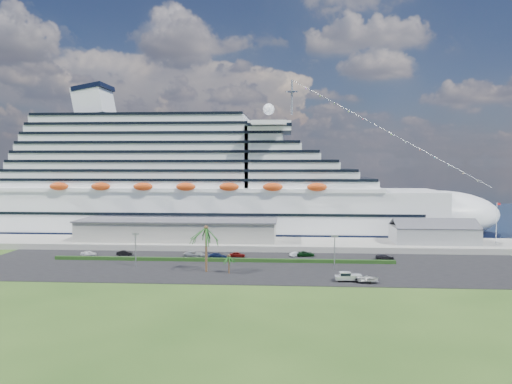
# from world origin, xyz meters

# --- Properties ---
(ground) EXTENTS (420.00, 420.00, 0.00)m
(ground) POSITION_xyz_m (0.00, 0.00, 0.00)
(ground) COLOR #274717
(ground) RESTS_ON ground
(asphalt_lot) EXTENTS (140.00, 38.00, 0.12)m
(asphalt_lot) POSITION_xyz_m (0.00, 11.00, 0.06)
(asphalt_lot) COLOR black
(asphalt_lot) RESTS_ON ground
(wharf) EXTENTS (240.00, 20.00, 1.80)m
(wharf) POSITION_xyz_m (0.00, 40.00, 0.90)
(wharf) COLOR gray
(wharf) RESTS_ON ground
(water) EXTENTS (420.00, 160.00, 0.02)m
(water) POSITION_xyz_m (0.00, 130.00, 0.01)
(water) COLOR black
(water) RESTS_ON ground
(cruise_ship) EXTENTS (191.00, 38.00, 54.00)m
(cruise_ship) POSITION_xyz_m (-21.53, 64.00, 16.69)
(cruise_ship) COLOR silver
(cruise_ship) RESTS_ON ground
(terminal_building) EXTENTS (61.00, 15.00, 6.30)m
(terminal_building) POSITION_xyz_m (-25.00, 40.00, 5.01)
(terminal_building) COLOR gray
(terminal_building) RESTS_ON wharf
(port_shed) EXTENTS (24.00, 12.31, 7.37)m
(port_shed) POSITION_xyz_m (52.00, 40.00, 4.40)
(port_shed) COLOR gray
(port_shed) RESTS_ON wharf
(flagpole) EXTENTS (1.08, 0.16, 12.00)m
(flagpole) POSITION_xyz_m (70.04, 40.00, 8.27)
(flagpole) COLOR silver
(flagpole) RESTS_ON wharf
(hedge) EXTENTS (88.00, 1.10, 0.90)m
(hedge) POSITION_xyz_m (-8.00, 16.00, 0.57)
(hedge) COLOR black
(hedge) RESTS_ON asphalt_lot
(lamp_post_left) EXTENTS (1.60, 0.35, 8.27)m
(lamp_post_left) POSITION_xyz_m (-28.00, 8.00, 5.34)
(lamp_post_left) COLOR gray
(lamp_post_left) RESTS_ON asphalt_lot
(lamp_post_right) EXTENTS (1.60, 0.35, 8.27)m
(lamp_post_right) POSITION_xyz_m (20.00, 8.00, 5.34)
(lamp_post_right) COLOR gray
(lamp_post_right) RESTS_ON asphalt_lot
(palm_tall) EXTENTS (8.82, 8.82, 11.13)m
(palm_tall) POSITION_xyz_m (-10.00, 4.00, 9.20)
(palm_tall) COLOR #47301E
(palm_tall) RESTS_ON ground
(palm_short) EXTENTS (3.53, 3.53, 4.56)m
(palm_short) POSITION_xyz_m (-4.50, 2.50, 3.67)
(palm_short) COLOR #47301E
(palm_short) RESTS_ON ground
(parked_car_0) EXTENTS (4.28, 2.04, 1.41)m
(parked_car_0) POSITION_xyz_m (-45.29, 21.36, 0.83)
(parked_car_0) COLOR white
(parked_car_0) RESTS_ON asphalt_lot
(parked_car_1) EXTENTS (4.36, 1.92, 1.39)m
(parked_car_1) POSITION_xyz_m (-35.69, 22.63, 0.82)
(parked_car_1) COLOR black
(parked_car_1) RESTS_ON asphalt_lot
(parked_car_2) EXTENTS (5.83, 2.97, 1.58)m
(parked_car_2) POSITION_xyz_m (-16.23, 21.77, 0.91)
(parked_car_2) COLOR #A0A5A9
(parked_car_2) RESTS_ON asphalt_lot
(parked_car_3) EXTENTS (5.47, 3.17, 1.49)m
(parked_car_3) POSITION_xyz_m (-9.66, 20.06, 0.87)
(parked_car_3) COLOR #111C3E
(parked_car_3) RESTS_ON asphalt_lot
(parked_car_4) EXTENTS (4.24, 1.84, 1.42)m
(parked_car_4) POSITION_xyz_m (-4.62, 22.34, 0.83)
(parked_car_4) COLOR #66100D
(parked_car_4) RESTS_ON asphalt_lot
(parked_car_5) EXTENTS (4.00, 2.77, 1.25)m
(parked_car_5) POSITION_xyz_m (11.30, 24.14, 0.74)
(parked_car_5) COLOR silver
(parked_car_5) RESTS_ON asphalt_lot
(parked_car_6) EXTENTS (5.20, 2.79, 1.39)m
(parked_car_6) POSITION_xyz_m (13.67, 24.66, 0.81)
(parked_car_6) COLOR black
(parked_car_6) RESTS_ON asphalt_lot
(parked_car_7) EXTENTS (4.92, 2.15, 1.41)m
(parked_car_7) POSITION_xyz_m (34.35, 21.78, 0.82)
(parked_car_7) COLOR black
(parked_car_7) RESTS_ON asphalt_lot
(pickup_truck) EXTENTS (5.82, 2.44, 2.01)m
(pickup_truck) POSITION_xyz_m (21.82, -3.51, 1.23)
(pickup_truck) COLOR black
(pickup_truck) RESTS_ON asphalt_lot
(boat_trailer) EXTENTS (5.31, 3.37, 1.53)m
(boat_trailer) POSITION_xyz_m (25.86, -4.85, 1.14)
(boat_trailer) COLOR gray
(boat_trailer) RESTS_ON asphalt_lot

